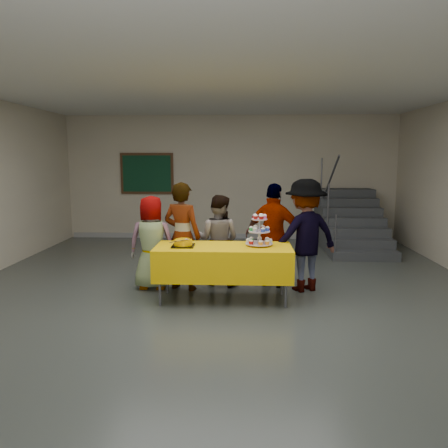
# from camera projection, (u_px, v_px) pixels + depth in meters

# --- Properties ---
(room_shell) EXTENTS (10.00, 10.04, 3.02)m
(room_shell) POSITION_uv_depth(u_px,v_px,m) (219.00, 146.00, 5.62)
(room_shell) COLOR #4C514C
(room_shell) RESTS_ON ground
(bake_table) EXTENTS (1.88, 0.78, 0.77)m
(bake_table) POSITION_uv_depth(u_px,v_px,m) (223.00, 261.00, 6.05)
(bake_table) COLOR #595960
(bake_table) RESTS_ON ground
(cupcake_stand) EXTENTS (0.38, 0.38, 0.44)m
(cupcake_stand) POSITION_uv_depth(u_px,v_px,m) (259.00, 233.00, 6.03)
(cupcake_stand) COLOR silver
(cupcake_stand) RESTS_ON bake_table
(bear_cake) EXTENTS (0.32, 0.36, 0.12)m
(bear_cake) POSITION_uv_depth(u_px,v_px,m) (183.00, 242.00, 5.99)
(bear_cake) COLOR black
(bear_cake) RESTS_ON bake_table
(schoolchild_a) EXTENTS (0.70, 0.46, 1.42)m
(schoolchild_a) POSITION_uv_depth(u_px,v_px,m) (152.00, 243.00, 6.58)
(schoolchild_a) COLOR slate
(schoolchild_a) RESTS_ON ground
(schoolchild_b) EXTENTS (0.69, 0.57, 1.63)m
(schoolchild_b) POSITION_uv_depth(u_px,v_px,m) (182.00, 236.00, 6.54)
(schoolchild_b) COLOR slate
(schoolchild_b) RESTS_ON ground
(schoolchild_c) EXTENTS (0.82, 0.72, 1.42)m
(schoolchild_c) POSITION_uv_depth(u_px,v_px,m) (218.00, 240.00, 6.80)
(schoolchild_c) COLOR slate
(schoolchild_c) RESTS_ON ground
(schoolchild_d) EXTENTS (1.01, 0.72, 1.60)m
(schoolchild_d) POSITION_uv_depth(u_px,v_px,m) (274.00, 235.00, 6.69)
(schoolchild_d) COLOR slate
(schoolchild_d) RESTS_ON ground
(schoolchild_e) EXTENTS (1.24, 1.00, 1.67)m
(schoolchild_e) POSITION_uv_depth(u_px,v_px,m) (305.00, 235.00, 6.48)
(schoolchild_e) COLOR #5B5C65
(schoolchild_e) RESTS_ON ground
(staircase) EXTENTS (1.30, 2.40, 2.04)m
(staircase) POSITION_uv_depth(u_px,v_px,m) (349.00, 225.00, 9.81)
(staircase) COLOR #424447
(staircase) RESTS_ON ground
(noticeboard) EXTENTS (1.30, 0.05, 1.00)m
(noticeboard) POSITION_uv_depth(u_px,v_px,m) (147.00, 174.00, 10.67)
(noticeboard) COLOR #472B16
(noticeboard) RESTS_ON ground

